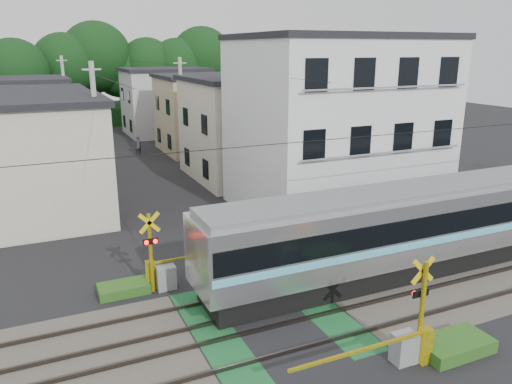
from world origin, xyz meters
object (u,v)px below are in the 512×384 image
crossing_signal_far (163,271)px  apartment_block (335,125)px  crossing_signal_near (409,340)px  pedestrian (138,145)px

crossing_signal_far → apartment_block: (11.09, 5.84, 3.94)m
crossing_signal_near → pedestrian: bearing=91.9°
apartment_block → pedestrian: 20.59m
pedestrian → crossing_signal_far: bearing=63.4°
apartment_block → pedestrian: apartment_block is taller
crossing_signal_far → apartment_block: bearing=27.8°
crossing_signal_near → apartment_block: bearing=65.8°
apartment_block → pedestrian: bearing=110.1°
crossing_signal_far → pedestrian: bearing=80.6°
apartment_block → pedestrian: (-6.96, 18.99, -3.85)m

